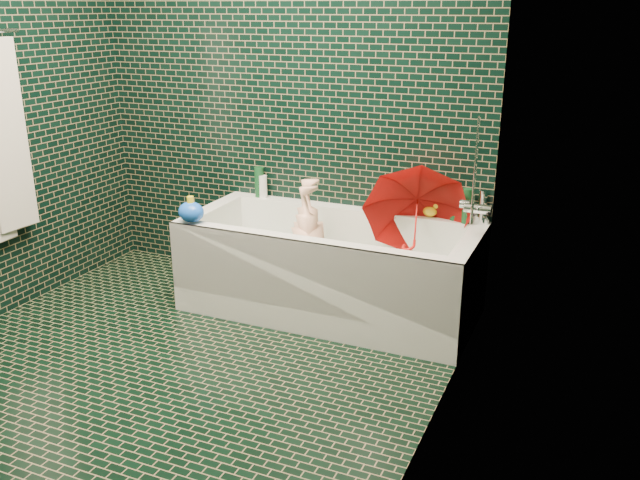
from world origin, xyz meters
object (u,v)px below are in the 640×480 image
at_px(bathtub, 329,278).
at_px(bath_toy, 191,212).
at_px(rubber_duck, 431,210).
at_px(child, 314,259).
at_px(umbrella, 416,222).

distance_m(bathtub, bath_toy, 0.89).
relative_size(bathtub, rubber_duck, 14.96).
bearing_deg(child, umbrella, 82.96).
bearing_deg(child, bathtub, 68.43).
xyz_separation_m(umbrella, bath_toy, (-1.21, -0.42, 0.03)).
distance_m(child, umbrella, 0.65).
height_order(child, rubber_duck, rubber_duck).
height_order(umbrella, rubber_duck, umbrella).
distance_m(bathtub, child, 0.14).
height_order(bathtub, rubber_duck, rubber_duck).
xyz_separation_m(umbrella, rubber_duck, (0.02, 0.24, 0.00)).
height_order(bathtub, bath_toy, bath_toy).
bearing_deg(umbrella, rubber_duck, 75.73).
xyz_separation_m(bathtub, bath_toy, (-0.73, -0.31, 0.41)).
distance_m(child, bath_toy, 0.77).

